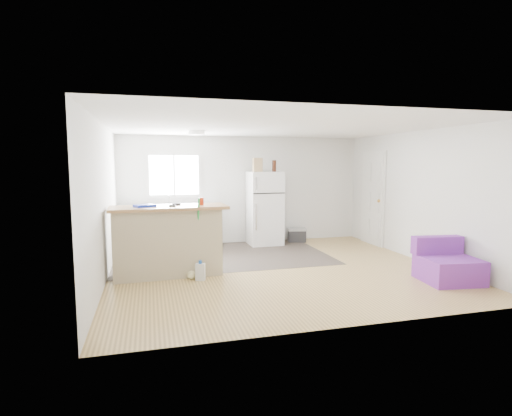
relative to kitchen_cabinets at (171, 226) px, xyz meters
The scene contains 19 objects.
room 2.83m from the kitchen_cabinets, 52.52° to the right, with size 5.51×5.01×2.41m.
vinyl_zone 1.40m from the kitchen_cabinets, 44.43° to the right, with size 4.05×2.50×0.00m, color #372E29.
window 1.12m from the kitchen_cabinets, 69.64° to the left, with size 1.18×0.06×0.98m.
interior_door 4.47m from the kitchen_cabinets, ahead, with size 0.11×0.92×2.10m.
ceiling_fixture 2.17m from the kitchen_cabinets, 64.39° to the right, with size 0.30×0.30×0.07m, color white.
kitchen_cabinets is the anchor object (origin of this frame).
peninsula 2.05m from the kitchen_cabinets, 94.11° to the right, with size 1.85×0.77×1.12m.
refrigerator 2.08m from the kitchen_cabinets, ahead, with size 0.72×0.69×1.62m.
cooler 2.87m from the kitchen_cabinets, ahead, with size 0.47×0.37×0.32m.
purple_seat 5.28m from the kitchen_cabinets, 41.23° to the right, with size 0.88×0.84×0.66m.
cleaner_jug 2.51m from the kitchen_cabinets, 82.69° to the right, with size 0.17×0.14×0.31m.
mop 2.35m from the kitchen_cabinets, 84.54° to the right, with size 0.22×0.36×1.28m.
red_cup 2.17m from the kitchen_cabinets, 78.71° to the right, with size 0.08×0.08×0.12m, color #BA290B.
blue_tray 2.23m from the kitchen_cabinets, 103.24° to the right, with size 0.30×0.22×0.04m, color #152DC9.
tool_a 2.04m from the kitchen_cabinets, 89.73° to the right, with size 0.14×0.05×0.03m, color black.
tool_b 2.26m from the kitchen_cabinets, 91.84° to the right, with size 0.10×0.04×0.03m, color black.
cardboard_box 2.28m from the kitchen_cabinets, ahead, with size 0.20×0.10×0.30m, color tan.
bottle_left 2.59m from the kitchen_cabinets, ahead, with size 0.07×0.07×0.25m, color #39170A.
bottle_right 2.58m from the kitchen_cabinets, ahead, with size 0.07×0.07×0.25m, color #39170A.
Camera 1 is at (-2.07, -6.32, 1.79)m, focal length 28.00 mm.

